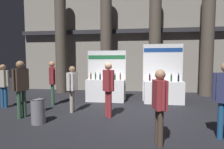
% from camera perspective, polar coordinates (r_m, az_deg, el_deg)
% --- Properties ---
extents(ground_plane, '(27.10, 27.10, 0.00)m').
position_cam_1_polar(ground_plane, '(6.14, 4.81, -12.61)').
color(ground_plane, black).
extents(hall_colonnade, '(13.55, 1.45, 6.47)m').
position_cam_1_polar(hall_colonnade, '(10.30, 6.13, 11.96)').
color(hall_colonnade, gray).
rests_on(hall_colonnade, ground_plane).
extents(exhibitor_booth_0, '(1.78, 0.66, 2.29)m').
position_cam_1_polar(exhibitor_booth_0, '(7.81, -2.14, -4.50)').
color(exhibitor_booth_0, white).
rests_on(exhibitor_booth_0, ground_plane).
extents(exhibitor_booth_1, '(1.71, 0.66, 2.56)m').
position_cam_1_polar(exhibitor_booth_1, '(7.75, 16.62, -4.59)').
color(exhibitor_booth_1, white).
rests_on(exhibitor_booth_1, ground_plane).
extents(trash_bin, '(0.39, 0.39, 0.72)m').
position_cam_1_polar(trash_bin, '(5.48, -23.29, -11.09)').
color(trash_bin, slate).
rests_on(trash_bin, ground_plane).
extents(visitor_0, '(0.38, 0.48, 1.80)m').
position_cam_1_polar(visitor_0, '(7.41, -19.23, -1.40)').
color(visitor_0, '#33563D').
rests_on(visitor_0, ground_plane).
extents(visitor_2, '(0.26, 0.61, 1.63)m').
position_cam_1_polar(visitor_2, '(6.20, -13.02, -3.28)').
color(visitor_2, '#ADA393').
rests_on(visitor_2, ground_plane).
extents(visitor_3, '(0.38, 0.37, 1.76)m').
position_cam_1_polar(visitor_3, '(5.45, -1.21, -3.56)').
color(visitor_3, maroon).
rests_on(visitor_3, ground_plane).
extents(visitor_4, '(0.50, 0.29, 1.68)m').
position_cam_1_polar(visitor_4, '(7.82, -32.33, -2.19)').
color(visitor_4, navy).
rests_on(visitor_4, ground_plane).
extents(visitor_5, '(0.30, 0.49, 1.62)m').
position_cam_1_polar(visitor_5, '(3.78, 15.53, -8.58)').
color(visitor_5, '#47382D').
rests_on(visitor_5, ground_plane).
extents(visitor_6, '(0.34, 0.50, 1.81)m').
position_cam_1_polar(visitor_6, '(6.10, -27.99, -2.85)').
color(visitor_6, '#33563D').
rests_on(visitor_6, ground_plane).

